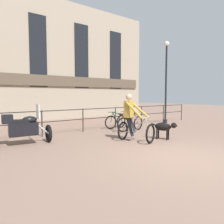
% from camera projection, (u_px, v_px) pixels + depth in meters
% --- Properties ---
extents(ground_plane, '(60.00, 60.00, 0.00)m').
position_uv_depth(ground_plane, '(184.00, 158.00, 5.77)').
color(ground_plane, '#846656').
extents(canal_railing, '(15.05, 0.05, 1.05)m').
position_uv_depth(canal_railing, '(83.00, 116.00, 9.79)').
color(canal_railing, '#2D2B28').
rests_on(canal_railing, ground_plane).
extents(building_facade, '(18.00, 0.72, 8.07)m').
position_uv_depth(building_facade, '(37.00, 58.00, 14.08)').
color(building_facade, gray).
rests_on(building_facade, ground_plane).
extents(cyclist_with_bike, '(1.00, 1.32, 1.70)m').
position_uv_depth(cyclist_with_bike, '(133.00, 120.00, 7.80)').
color(cyclist_with_bike, black).
rests_on(cyclist_with_bike, ground_plane).
extents(dog, '(0.45, 1.01, 0.66)m').
position_uv_depth(dog, '(165.00, 127.00, 8.11)').
color(dog, black).
rests_on(dog, ground_plane).
extents(parked_motorcycle, '(1.84, 0.85, 1.35)m').
position_uv_depth(parked_motorcycle, '(23.00, 128.00, 7.24)').
color(parked_motorcycle, black).
rests_on(parked_motorcycle, ground_plane).
extents(parked_bicycle_near_lamp, '(0.76, 1.17, 0.86)m').
position_uv_depth(parked_bicycle_near_lamp, '(117.00, 123.00, 10.18)').
color(parked_bicycle_near_lamp, black).
rests_on(parked_bicycle_near_lamp, ground_plane).
extents(parked_bicycle_mid_left, '(0.84, 1.20, 0.86)m').
position_uv_depth(parked_bicycle_mid_left, '(129.00, 122.00, 10.68)').
color(parked_bicycle_mid_left, black).
rests_on(parked_bicycle_mid_left, ground_plane).
extents(street_lamp, '(0.28, 0.28, 4.76)m').
position_uv_depth(street_lamp, '(166.00, 78.00, 12.78)').
color(street_lamp, black).
rests_on(street_lamp, ground_plane).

